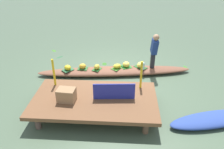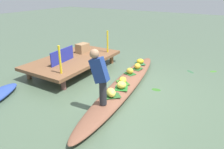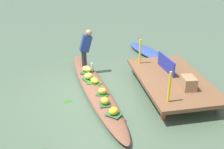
# 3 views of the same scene
# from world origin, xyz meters

# --- Properties ---
(canal_water) EXTENTS (40.00, 40.00, 0.00)m
(canal_water) POSITION_xyz_m (0.00, 0.00, 0.00)
(canal_water) COLOR #4A5E48
(canal_water) RESTS_ON ground
(dock_platform) EXTENTS (3.20, 1.80, 0.43)m
(dock_platform) POSITION_xyz_m (0.41, 2.15, 0.37)
(dock_platform) COLOR brown
(dock_platform) RESTS_ON ground
(vendor_boat) EXTENTS (5.32, 1.33, 0.23)m
(vendor_boat) POSITION_xyz_m (0.00, 0.00, 0.11)
(vendor_boat) COLOR brown
(vendor_boat) RESTS_ON ground
(moored_boat) EXTENTS (2.43, 1.23, 0.20)m
(moored_boat) POSITION_xyz_m (-2.59, 2.40, 0.10)
(moored_boat) COLOR #2C4699
(moored_boat) RESTS_ON ground
(leaf_mat_0) EXTENTS (0.43, 0.43, 0.01)m
(leaf_mat_0) POSITION_xyz_m (-0.39, -0.13, 0.23)
(leaf_mat_0) COLOR #246E26
(leaf_mat_0) RESTS_ON vendor_boat
(banana_bunch_0) EXTENTS (0.26, 0.26, 0.19)m
(banana_bunch_0) POSITION_xyz_m (-0.39, -0.13, 0.32)
(banana_bunch_0) COLOR #F2D34E
(banana_bunch_0) RESTS_ON vendor_boat
(leaf_mat_1) EXTENTS (0.34, 0.29, 0.01)m
(leaf_mat_1) POSITION_xyz_m (1.10, 0.11, 0.23)
(leaf_mat_1) COLOR #2B5E2B
(leaf_mat_1) RESTS_ON vendor_boat
(banana_bunch_1) EXTENTS (0.28, 0.26, 0.18)m
(banana_bunch_1) POSITION_xyz_m (1.10, 0.11, 0.32)
(banana_bunch_1) COLOR gold
(banana_bunch_1) RESTS_ON vendor_boat
(leaf_mat_2) EXTENTS (0.34, 0.38, 0.01)m
(leaf_mat_2) POSITION_xyz_m (0.60, 0.13, 0.23)
(leaf_mat_2) COLOR #236025
(leaf_mat_2) RESTS_ON vendor_boat
(banana_bunch_2) EXTENTS (0.24, 0.27, 0.18)m
(banana_bunch_2) POSITION_xyz_m (0.60, 0.13, 0.32)
(banana_bunch_2) COLOR gold
(banana_bunch_2) RESTS_ON vendor_boat
(leaf_mat_3) EXTENTS (0.43, 0.47, 0.01)m
(leaf_mat_3) POSITION_xyz_m (-0.08, 0.00, 0.23)
(leaf_mat_3) COLOR #357023
(leaf_mat_3) RESTS_ON vendor_boat
(banana_bunch_3) EXTENTS (0.34, 0.30, 0.16)m
(banana_bunch_3) POSITION_xyz_m (-0.08, 0.00, 0.31)
(banana_bunch_3) COLOR yellow
(banana_bunch_3) RESTS_ON vendor_boat
(leaf_mat_4) EXTENTS (0.44, 0.45, 0.01)m
(leaf_mat_4) POSITION_xyz_m (1.59, 0.23, 0.23)
(leaf_mat_4) COLOR #2C633A
(leaf_mat_4) RESTS_ON vendor_boat
(banana_bunch_4) EXTENTS (0.32, 0.33, 0.17)m
(banana_bunch_4) POSITION_xyz_m (1.59, 0.23, 0.32)
(banana_bunch_4) COLOR gold
(banana_bunch_4) RESTS_ON vendor_boat
(leaf_mat_5) EXTENTS (0.50, 0.49, 0.01)m
(leaf_mat_5) POSITION_xyz_m (-0.89, -0.13, 0.23)
(leaf_mat_5) COLOR #285526
(leaf_mat_5) RESTS_ON vendor_boat
(banana_bunch_5) EXTENTS (0.36, 0.36, 0.20)m
(banana_bunch_5) POSITION_xyz_m (-0.89, -0.13, 0.33)
(banana_bunch_5) COLOR #F9E655
(banana_bunch_5) RESTS_ON vendor_boat
(vendor_person) EXTENTS (0.23, 0.44, 1.24)m
(vendor_person) POSITION_xyz_m (-1.30, -0.09, 0.93)
(vendor_person) COLOR #28282D
(vendor_person) RESTS_ON vendor_boat
(water_bottle) EXTENTS (0.07, 0.07, 0.25)m
(water_bottle) POSITION_xyz_m (-0.98, 0.05, 0.35)
(water_bottle) COLOR silver
(water_bottle) RESTS_ON vendor_boat
(market_banner) EXTENTS (1.06, 0.11, 0.44)m
(market_banner) POSITION_xyz_m (-0.09, 2.15, 0.65)
(market_banner) COLOR navy
(market_banner) RESTS_ON dock_platform
(railing_post_west) EXTENTS (0.06, 0.06, 0.79)m
(railing_post_west) POSITION_xyz_m (-0.79, 1.55, 0.82)
(railing_post_west) COLOR yellow
(railing_post_west) RESTS_ON dock_platform
(railing_post_east) EXTENTS (0.06, 0.06, 0.79)m
(railing_post_east) POSITION_xyz_m (1.61, 1.55, 0.82)
(railing_post_east) COLOR yellow
(railing_post_east) RESTS_ON dock_platform
(produce_crate) EXTENTS (0.46, 0.36, 0.33)m
(produce_crate) POSITION_xyz_m (1.09, 2.30, 0.60)
(produce_crate) COLOR #99734E
(produce_crate) RESTS_ON dock_platform
(drifting_plant_0) EXTENTS (0.18, 0.30, 0.01)m
(drifting_plant_0) POSITION_xyz_m (-2.59, -0.70, 0.00)
(drifting_plant_0) COLOR #367B2A
(drifting_plant_0) RESTS_ON ground
(drifting_plant_2) EXTENTS (0.21, 0.28, 0.01)m
(drifting_plant_2) POSITION_xyz_m (0.43, -0.79, 0.00)
(drifting_plant_2) COLOR #2E6520
(drifting_plant_2) RESTS_ON ground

